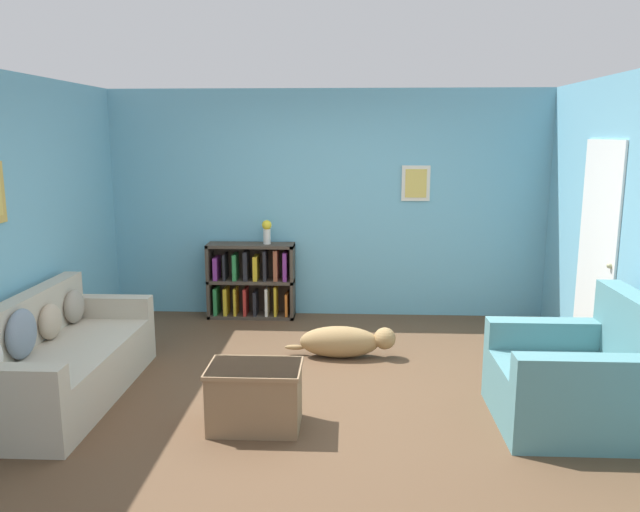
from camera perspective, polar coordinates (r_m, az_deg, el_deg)
ground_plane at (r=5.37m, az=-0.21°, el=-11.90°), size 14.00×14.00×0.00m
wall_back at (r=7.23m, az=0.74°, el=4.76°), size 5.60×0.13×2.60m
wall_left at (r=5.73m, az=-26.61°, el=1.94°), size 0.13×5.00×2.60m
couch at (r=5.48m, az=-22.81°, el=-8.87°), size 0.83×1.95×0.83m
bookshelf at (r=7.27m, az=-6.28°, el=-2.27°), size 1.00×0.30×0.87m
recliner_chair at (r=4.99m, az=22.49°, el=-10.44°), size 1.03×1.00×0.98m
coffee_table at (r=4.63m, az=-5.96°, el=-12.51°), size 0.67×0.45×0.46m
dog at (r=5.99m, az=2.28°, el=-7.81°), size 1.06×0.27×0.30m
vase at (r=7.11m, az=-4.89°, el=2.34°), size 0.11×0.11×0.27m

